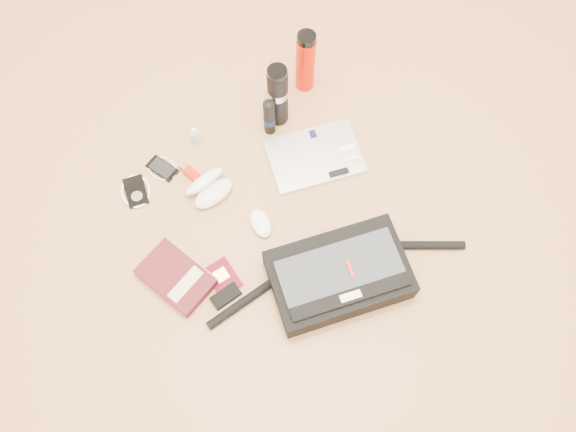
# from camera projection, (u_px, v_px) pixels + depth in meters

# --- Properties ---
(ground) EXTENTS (4.00, 4.00, 0.00)m
(ground) POSITION_uv_depth(u_px,v_px,m) (291.00, 237.00, 1.87)
(ground) COLOR #B07949
(ground) RESTS_ON ground
(messenger_bag) EXTENTS (0.84, 0.38, 0.12)m
(messenger_bag) POSITION_uv_depth(u_px,v_px,m) (338.00, 275.00, 1.76)
(messenger_bag) COLOR black
(messenger_bag) RESTS_ON ground
(laptop) EXTENTS (0.37, 0.31, 0.03)m
(laptop) POSITION_uv_depth(u_px,v_px,m) (315.00, 156.00, 1.98)
(laptop) COLOR silver
(laptop) RESTS_ON ground
(book) EXTENTS (0.21, 0.26, 0.04)m
(book) POSITION_uv_depth(u_px,v_px,m) (177.00, 277.00, 1.80)
(book) COLOR #451114
(book) RESTS_ON ground
(passport) EXTENTS (0.09, 0.12, 0.01)m
(passport) POSITION_uv_depth(u_px,v_px,m) (223.00, 277.00, 1.81)
(passport) COLOR #500414
(passport) RESTS_ON ground
(mouse) EXTENTS (0.08, 0.12, 0.04)m
(mouse) POSITION_uv_depth(u_px,v_px,m) (261.00, 223.00, 1.87)
(mouse) COLOR white
(mouse) RESTS_ON ground
(sunglasses_case) EXTENTS (0.16, 0.14, 0.09)m
(sunglasses_case) POSITION_uv_depth(u_px,v_px,m) (209.00, 188.00, 1.91)
(sunglasses_case) COLOR silver
(sunglasses_case) RESTS_ON ground
(ipod) EXTENTS (0.12, 0.13, 0.01)m
(ipod) POSITION_uv_depth(u_px,v_px,m) (136.00, 191.00, 1.93)
(ipod) COLOR black
(ipod) RESTS_ON ground
(phone) EXTENTS (0.11, 0.12, 0.01)m
(phone) POSITION_uv_depth(u_px,v_px,m) (162.00, 169.00, 1.96)
(phone) COLOR black
(phone) RESTS_ON ground
(inhaler) EXTENTS (0.05, 0.11, 0.03)m
(inhaler) POSITION_uv_depth(u_px,v_px,m) (192.00, 174.00, 1.95)
(inhaler) COLOR red
(inhaler) RESTS_ON ground
(spray_bottle) EXTENTS (0.03, 0.03, 0.10)m
(spray_bottle) POSITION_uv_depth(u_px,v_px,m) (196.00, 137.00, 1.97)
(spray_bottle) COLOR #94B7CB
(spray_bottle) RESTS_ON ground
(aerosol_can) EXTENTS (0.04, 0.04, 0.17)m
(aerosol_can) POSITION_uv_depth(u_px,v_px,m) (269.00, 117.00, 1.95)
(aerosol_can) COLOR black
(aerosol_can) RESTS_ON ground
(thermos_black) EXTENTS (0.07, 0.07, 0.28)m
(thermos_black) POSITION_uv_depth(u_px,v_px,m) (278.00, 95.00, 1.92)
(thermos_black) COLOR black
(thermos_black) RESTS_ON ground
(thermos_red) EXTENTS (0.08, 0.08, 0.27)m
(thermos_red) POSITION_uv_depth(u_px,v_px,m) (306.00, 62.00, 1.99)
(thermos_red) COLOR red
(thermos_red) RESTS_ON ground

